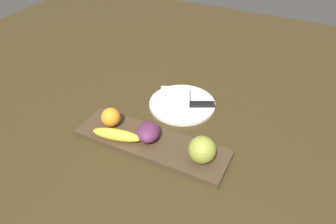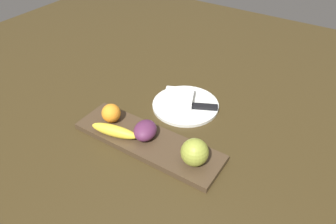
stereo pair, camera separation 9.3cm
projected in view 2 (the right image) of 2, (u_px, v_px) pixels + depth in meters
name	position (u px, v px, depth m)	size (l,w,h in m)	color
ground_plane	(145.00, 138.00, 0.99)	(2.40, 2.40, 0.00)	#392D15
fruit_tray	(148.00, 141.00, 0.97)	(0.47, 0.14, 0.02)	#453422
apple	(195.00, 152.00, 0.86)	(0.08, 0.08, 0.08)	#949F39
banana	(114.00, 131.00, 0.96)	(0.15, 0.04, 0.04)	yellow
orange_near_apple	(111.00, 113.00, 1.01)	(0.06, 0.06, 0.06)	orange
grape_bunch	(145.00, 130.00, 0.95)	(0.09, 0.07, 0.05)	#572648
dinner_plate	(186.00, 105.00, 1.12)	(0.23, 0.23, 0.01)	white
folded_napkin	(179.00, 98.00, 1.12)	(0.10, 0.10, 0.03)	white
knife	(200.00, 107.00, 1.09)	(0.17, 0.10, 0.01)	silver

